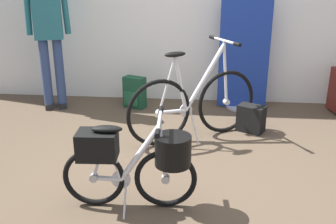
{
  "coord_description": "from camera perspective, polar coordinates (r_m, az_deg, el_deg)",
  "views": [
    {
      "loc": [
        0.14,
        -2.86,
        1.67
      ],
      "look_at": [
        -0.15,
        0.2,
        0.55
      ],
      "focal_mm": 42.72,
      "sensor_mm": 36.0,
      "label": 1
    }
  ],
  "objects": [
    {
      "name": "backpack_on_floor",
      "position": [
        4.36,
        11.79,
        -0.93
      ],
      "size": [
        0.32,
        0.29,
        0.29
      ],
      "color": "black",
      "rests_on": "ground_plane"
    },
    {
      "name": "folding_bike_foreground",
      "position": [
        2.87,
        -4.69,
        -6.72
      ],
      "size": [
        0.98,
        0.53,
        0.7
      ],
      "color": "black",
      "rests_on": "ground_plane"
    },
    {
      "name": "visitor_near_wall",
      "position": [
        4.97,
        -16.76,
        11.99
      ],
      "size": [
        0.51,
        0.34,
        1.8
      ],
      "color": "navy",
      "rests_on": "ground_plane"
    },
    {
      "name": "ground_plane",
      "position": [
        3.32,
        2.34,
        -10.23
      ],
      "size": [
        7.0,
        7.0,
        0.0
      ],
      "primitive_type": "plane",
      "color": "brown"
    },
    {
      "name": "handbag_on_floor",
      "position": [
        5.0,
        -4.81,
        2.77
      ],
      "size": [
        0.3,
        0.24,
        0.39
      ],
      "color": "#19472D",
      "rests_on": "ground_plane"
    },
    {
      "name": "display_bike_left",
      "position": [
        4.02,
        3.73,
        1.23
      ],
      "size": [
        1.26,
        0.79,
        1.01
      ],
      "color": "black",
      "rests_on": "ground_plane"
    },
    {
      "name": "floor_banner_stand",
      "position": [
        4.94,
        10.78,
        7.55
      ],
      "size": [
        0.6,
        0.36,
        1.43
      ],
      "color": "#B7B7BC",
      "rests_on": "ground_plane"
    }
  ]
}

